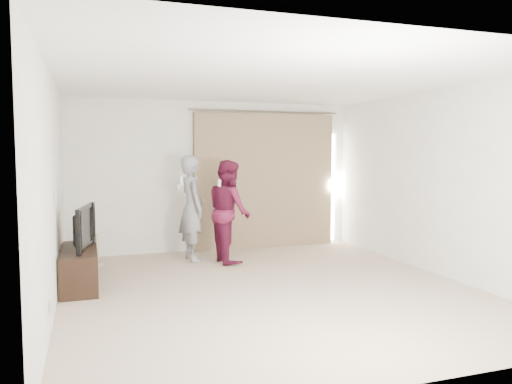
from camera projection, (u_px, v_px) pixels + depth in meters
floor at (270, 290)px, 6.25m from camera, size 5.50×5.50×0.00m
wall_back at (216, 176)px, 8.74m from camera, size 5.00×0.04×2.60m
wall_left at (52, 191)px, 5.35m from camera, size 0.04×5.50×2.60m
ceiling at (270, 79)px, 6.04m from camera, size 5.00×5.50×0.01m
curtain at (266, 181)px, 8.98m from camera, size 2.80×0.11×2.46m
tv_console at (79, 268)px, 6.36m from camera, size 0.44×1.28×0.49m
tv at (78, 227)px, 6.32m from camera, size 0.31×0.97×0.55m
scratching_post at (92, 253)px, 7.54m from camera, size 0.36×0.36×0.47m
person_man at (192, 208)px, 7.89m from camera, size 0.47×0.65×1.67m
person_woman at (229, 211)px, 7.79m from camera, size 0.66×0.82×1.60m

